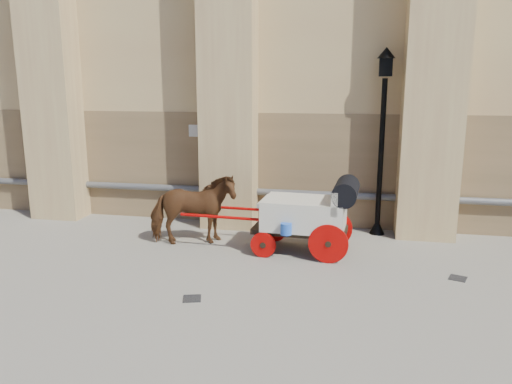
# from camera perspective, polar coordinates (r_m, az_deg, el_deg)

# --- Properties ---
(ground) EXTENTS (90.00, 90.00, 0.00)m
(ground) POSITION_cam_1_polar(r_m,az_deg,el_deg) (10.00, -2.45, -9.82)
(ground) COLOR slate
(ground) RESTS_ON ground
(horse) EXTENTS (2.19, 1.52, 1.69)m
(horse) POSITION_cam_1_polar(r_m,az_deg,el_deg) (11.85, -7.25, -2.02)
(horse) COLOR brown
(horse) RESTS_ON ground
(carriage) EXTENTS (4.02, 1.45, 1.74)m
(carriage) POSITION_cam_1_polar(r_m,az_deg,el_deg) (11.22, 6.22, -2.34)
(carriage) COLOR black
(carriage) RESTS_ON ground
(street_lamp) EXTENTS (0.43, 0.43, 4.60)m
(street_lamp) POSITION_cam_1_polar(r_m,az_deg,el_deg) (12.68, 14.19, 6.06)
(street_lamp) COLOR black
(street_lamp) RESTS_ON ground
(drain_grate_near) EXTENTS (0.40, 0.40, 0.01)m
(drain_grate_near) POSITION_cam_1_polar(r_m,az_deg,el_deg) (9.18, -7.32, -11.98)
(drain_grate_near) COLOR black
(drain_grate_near) RESTS_ON ground
(drain_grate_far) EXTENTS (0.41, 0.41, 0.01)m
(drain_grate_far) POSITION_cam_1_polar(r_m,az_deg,el_deg) (10.74, 22.07, -9.11)
(drain_grate_far) COLOR black
(drain_grate_far) RESTS_ON ground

